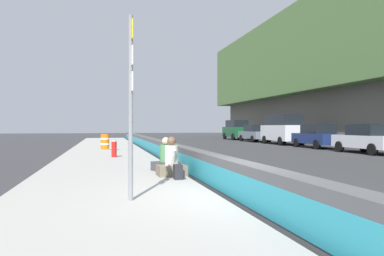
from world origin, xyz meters
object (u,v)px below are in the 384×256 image
seated_person_foreground (172,163)px  parked_car_far (255,133)px  fire_hydrant (114,148)px  route_sign_post (131,93)px  seated_person_middle (166,160)px  parked_car_farther (236,130)px  backpack (178,172)px  parked_car_fourth (317,136)px  parked_car_midline (283,129)px  parked_car_third (368,139)px  construction_barrel (105,142)px

seated_person_foreground → parked_car_far: (24.92, -12.97, 0.37)m
fire_hydrant → route_sign_post: bearing=-179.7°
route_sign_post → seated_person_middle: (4.69, -1.44, -1.75)m
parked_car_farther → seated_person_middle: bearing=156.1°
route_sign_post → parked_car_farther: route_sign_post is taller
backpack → parked_car_fourth: (14.32, -13.00, 0.53)m
route_sign_post → backpack: (2.66, -1.46, -1.90)m
seated_person_middle → backpack: 2.04m
route_sign_post → parked_car_fourth: (16.98, -14.46, -1.37)m
seated_person_middle → parked_car_fourth: (12.29, -13.02, 0.38)m
parked_car_midline → parked_car_third: bearing=179.3°
construction_barrel → parked_car_farther: bearing=-40.3°
backpack → parked_car_farther: parked_car_farther is taller
parked_car_midline → parked_car_far: parked_car_midline is taller
backpack → parked_car_farther: size_ratio=0.08×
seated_person_middle → parked_car_fourth: parked_car_fourth is taller
seated_person_middle → parked_car_third: (6.81, -12.94, 0.38)m
construction_barrel → parked_car_farther: size_ratio=0.20×
route_sign_post → backpack: route_sign_post is taller
seated_person_foreground → construction_barrel: size_ratio=1.20×
seated_person_foreground → seated_person_middle: 1.27m
fire_hydrant → construction_barrel: 6.14m
parked_car_midline → seated_person_middle: bearing=143.7°
construction_barrel → parked_car_far: 18.91m
construction_barrel → parked_car_farther: (17.70, -15.02, 0.56)m
seated_person_middle → fire_hydrant: bearing=14.5°
backpack → parked_car_fourth: bearing=-42.2°
parked_car_fourth → parked_car_midline: (5.53, -0.05, 0.49)m
parked_car_far → construction_barrel: bearing=128.3°
seated_person_foreground → parked_car_midline: (19.08, -13.10, 0.86)m
fire_hydrant → parked_car_far: 22.96m
route_sign_post → seated_person_foreground: route_sign_post is taller
parked_car_third → fire_hydrant: bearing=94.0°
seated_person_foreground → backpack: (-0.77, -0.05, -0.16)m
parked_car_third → seated_person_foreground: bearing=121.9°
seated_person_middle → parked_car_farther: (29.62, -13.12, 0.70)m
parked_car_far → seated_person_foreground: bearing=152.5°
parked_car_third → backpack: bearing=124.4°
seated_person_foreground → parked_car_third: size_ratio=0.25×
route_sign_post → parked_car_far: bearing=-26.9°
fire_hydrant → parked_car_farther: 27.96m
route_sign_post → parked_car_farther: size_ratio=0.75×
fire_hydrant → parked_car_third: bearing=-86.0°
fire_hydrant → parked_car_farther: size_ratio=0.18×
route_sign_post → parked_car_third: size_ratio=0.80×
route_sign_post → construction_barrel: size_ratio=3.79×
fire_hydrant → parked_car_farther: (23.83, -14.62, 0.60)m
parked_car_farther → route_sign_post: bearing=157.0°
seated_person_foreground → parked_car_third: bearing=-58.1°
backpack → parked_car_fourth: parked_car_fourth is taller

